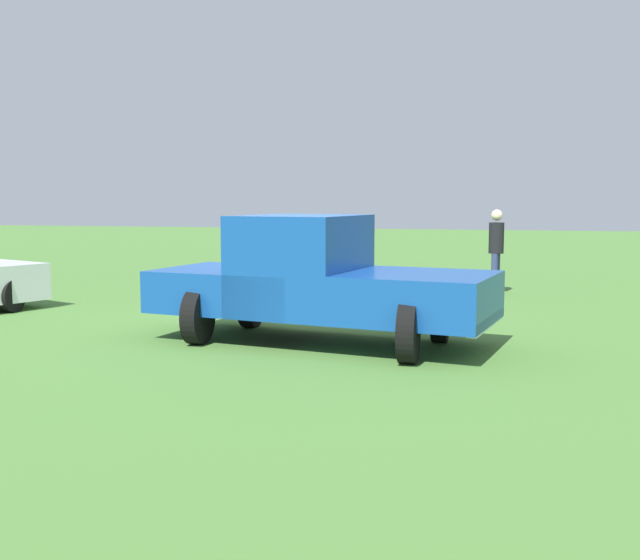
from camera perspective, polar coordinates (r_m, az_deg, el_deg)
ground_plane at (r=11.83m, az=-1.88°, el=-3.77°), size 80.00×80.00×0.00m
pickup_truck at (r=10.67m, az=-0.61°, el=0.21°), size 2.81×5.06×1.81m
person_bystander at (r=16.59m, az=13.18°, el=2.52°), size 0.38×0.38×1.81m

